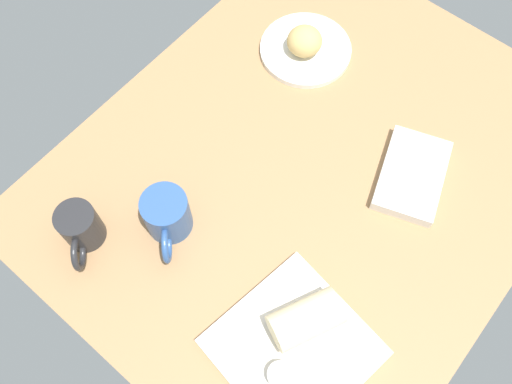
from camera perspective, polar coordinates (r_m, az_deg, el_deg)
dining_table at (r=118.68cm, az=5.62°, el=2.18°), size 110.00×90.00×4.00cm
round_plate at (r=133.08cm, az=5.12°, el=14.40°), size 21.16×21.16×1.40cm
scone_pastry at (r=129.61cm, az=5.02°, el=15.23°), size 10.16×10.11×6.30cm
square_plate at (r=103.84cm, az=3.88°, el=-15.66°), size 28.86×28.86×1.60cm
sauce_cup at (r=100.76cm, az=2.52°, el=-18.32°), size 4.64×4.64×2.73cm
breakfast_wrap at (r=100.52cm, az=5.16°, el=-12.94°), size 14.50×11.73×7.03cm
book_stack at (r=118.30cm, az=15.76°, el=1.68°), size 22.42×18.15×2.77cm
coffee_mug at (r=107.38cm, az=-9.17°, el=-2.43°), size 12.09×11.69×10.08cm
second_mug at (r=110.58cm, az=-17.66°, el=-3.56°), size 10.71×10.37×9.48cm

